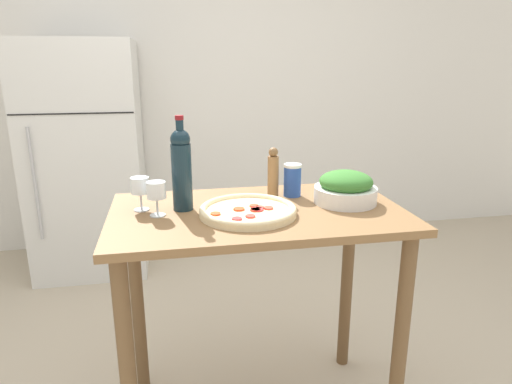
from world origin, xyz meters
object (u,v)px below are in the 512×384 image
wine_bottle (182,168)px  homemade_pizza (248,211)px  wine_glass_near (156,192)px  refrigerator (87,158)px  pepper_mill (273,174)px  salad_bowl (346,188)px  wine_glass_far (140,187)px  salt_canister (292,180)px

wine_bottle → homemade_pizza: wine_bottle is taller
wine_glass_near → homemade_pizza: size_ratio=0.36×
wine_bottle → homemade_pizza: bearing=-25.8°
wine_bottle → homemade_pizza: size_ratio=1.00×
refrigerator → wine_glass_near: refrigerator is taller
pepper_mill → salad_bowl: pepper_mill is taller
wine_bottle → wine_glass_far: 0.17m
salad_bowl → wine_glass_far: bearing=175.9°
wine_bottle → salad_bowl: size_ratio=1.44×
homemade_pizza → salt_canister: (0.22, 0.21, 0.05)m
salad_bowl → salt_canister: size_ratio=1.82×
homemade_pizza → salt_canister: size_ratio=2.62×
wine_bottle → wine_glass_far: (-0.15, 0.02, -0.07)m
wine_glass_near → pepper_mill: bearing=18.0°
wine_glass_near → homemade_pizza: 0.34m
wine_bottle → salad_bowl: wine_bottle is taller
pepper_mill → homemade_pizza: bearing=-124.6°
refrigerator → homemade_pizza: refrigerator is taller
wine_glass_near → salad_bowl: bearing=1.7°
wine_bottle → refrigerator: bearing=110.1°
refrigerator → pepper_mill: size_ratio=7.77×
wine_glass_far → salt_canister: 0.61m
wine_bottle → pepper_mill: 0.39m
refrigerator → wine_glass_near: 1.83m
wine_glass_far → salt_canister: (0.61, 0.08, -0.02)m
refrigerator → wine_bottle: 1.81m
refrigerator → homemade_pizza: 1.99m
wine_glass_far → salad_bowl: salad_bowl is taller
refrigerator → wine_glass_far: size_ratio=12.68×
wine_bottle → wine_glass_far: wine_bottle is taller
wine_glass_near → salad_bowl: (0.73, 0.02, -0.03)m
refrigerator → pepper_mill: 1.88m
pepper_mill → salt_canister: pepper_mill is taller
wine_glass_far → pepper_mill: bearing=7.9°
pepper_mill → salad_bowl: bearing=-26.0°
wine_bottle → wine_glass_near: (-0.09, -0.06, -0.07)m
refrigerator → salad_bowl: size_ratio=6.55×
wine_glass_near → wine_glass_far: size_ratio=1.00×
refrigerator → salad_bowl: 2.13m
wine_glass_far → salad_bowl: (0.79, -0.06, -0.03)m
wine_glass_far → homemade_pizza: size_ratio=0.36×
wine_glass_far → salad_bowl: 0.79m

